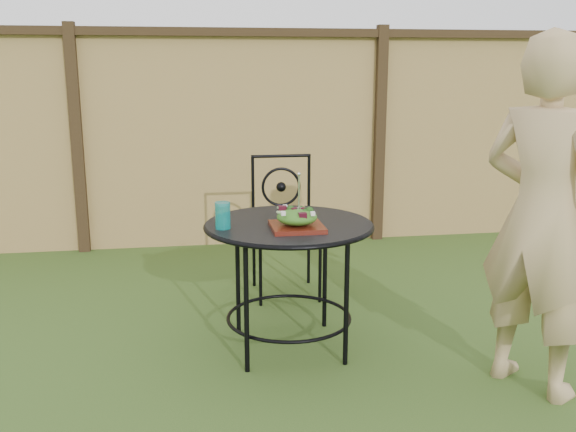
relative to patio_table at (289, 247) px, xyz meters
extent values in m
plane|color=#294A17|center=(-0.12, 0.05, -0.59)|extent=(60.00, 60.00, 0.00)
cube|color=tan|center=(-0.12, 2.25, 0.31)|extent=(8.00, 0.05, 1.80)
cube|color=black|center=(-0.12, 2.20, 1.24)|extent=(8.00, 0.07, 0.07)
cube|color=black|center=(-1.42, 2.20, 0.36)|extent=(0.09, 0.09, 1.90)
cube|color=black|center=(1.18, 2.20, 0.36)|extent=(0.09, 0.09, 1.90)
cylinder|color=black|center=(0.00, 0.00, 0.13)|extent=(0.90, 0.90, 0.02)
torus|color=black|center=(0.00, 0.00, 0.12)|extent=(0.92, 0.92, 0.02)
torus|color=black|center=(0.00, 0.00, -0.41)|extent=(0.70, 0.70, 0.02)
cylinder|color=black|center=(0.26, 0.26, -0.23)|extent=(0.03, 0.03, 0.71)
cylinder|color=black|center=(-0.26, 0.26, -0.23)|extent=(0.03, 0.03, 0.71)
cylinder|color=black|center=(-0.26, -0.26, -0.23)|extent=(0.03, 0.03, 0.71)
cylinder|color=black|center=(0.26, -0.26, -0.23)|extent=(0.03, 0.03, 0.71)
cube|color=black|center=(0.12, 0.87, -0.14)|extent=(0.46, 0.46, 0.03)
cylinder|color=black|center=(0.12, 1.08, 0.35)|extent=(0.42, 0.02, 0.02)
torus|color=black|center=(0.12, 1.08, 0.13)|extent=(0.28, 0.02, 0.28)
cylinder|color=black|center=(-0.08, 0.67, -0.37)|extent=(0.02, 0.02, 0.44)
cylinder|color=black|center=(0.32, 0.67, -0.37)|extent=(0.02, 0.02, 0.44)
cylinder|color=black|center=(-0.08, 1.07, -0.37)|extent=(0.02, 0.02, 0.44)
cylinder|color=black|center=(0.32, 1.07, -0.37)|extent=(0.02, 0.02, 0.44)
cylinder|color=black|center=(-0.08, 1.08, 0.11)|extent=(0.02, 0.02, 0.50)
cylinder|color=black|center=(0.32, 1.08, 0.11)|extent=(0.02, 0.02, 0.50)
imported|color=tan|center=(1.11, -0.62, 0.27)|extent=(0.68, 0.75, 1.71)
cube|color=#421209|center=(0.02, -0.14, 0.15)|extent=(0.27, 0.27, 0.02)
ellipsoid|color=#235614|center=(0.02, -0.14, 0.20)|extent=(0.21, 0.21, 0.08)
cylinder|color=silver|center=(0.03, -0.14, 0.33)|extent=(0.01, 0.01, 0.18)
cylinder|color=#0B807D|center=(-0.36, -0.07, 0.21)|extent=(0.08, 0.08, 0.14)
camera|label=1|loc=(-0.54, -3.33, 0.96)|focal=40.00mm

